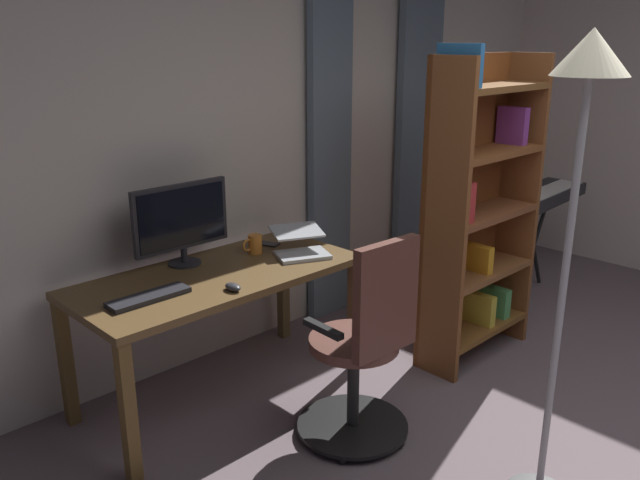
% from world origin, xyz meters
% --- Properties ---
extents(back_room_partition, '(5.85, 0.10, 2.86)m').
position_xyz_m(back_room_partition, '(0.00, -2.69, 1.43)').
color(back_room_partition, beige).
rests_on(back_room_partition, ground).
extents(curtain_left_panel, '(0.46, 0.06, 2.47)m').
position_xyz_m(curtain_left_panel, '(-1.31, -2.58, 1.23)').
color(curtain_left_panel, slate).
rests_on(curtain_left_panel, ground).
extents(curtain_right_panel, '(0.36, 0.06, 2.47)m').
position_xyz_m(curtain_right_panel, '(-0.35, -2.58, 1.23)').
color(curtain_right_panel, slate).
rests_on(curtain_right_panel, ground).
extents(desk, '(1.53, 0.71, 0.72)m').
position_xyz_m(desk, '(0.88, -2.18, 0.64)').
color(desk, brown).
rests_on(desk, ground).
extents(office_chair, '(0.56, 0.56, 1.06)m').
position_xyz_m(office_chair, '(0.64, -1.36, 0.48)').
color(office_chair, black).
rests_on(office_chair, ground).
extents(computer_monitor, '(0.57, 0.18, 0.45)m').
position_xyz_m(computer_monitor, '(0.93, -2.42, 0.98)').
color(computer_monitor, '#232328').
rests_on(computer_monitor, desk).
extents(computer_keyboard, '(0.40, 0.12, 0.02)m').
position_xyz_m(computer_keyboard, '(1.33, -2.11, 0.74)').
color(computer_keyboard, '#232328').
rests_on(computer_keyboard, desk).
extents(laptop, '(0.39, 0.40, 0.14)m').
position_xyz_m(laptop, '(0.37, -2.09, 0.78)').
color(laptop, '#B7BCC1').
rests_on(laptop, desk).
extents(computer_mouse, '(0.06, 0.10, 0.04)m').
position_xyz_m(computer_mouse, '(0.97, -1.92, 0.74)').
color(computer_mouse, '#333338').
rests_on(computer_mouse, desk).
extents(cell_phone_face_up, '(0.12, 0.16, 0.01)m').
position_xyz_m(cell_phone_face_up, '(0.39, -2.37, 0.73)').
color(cell_phone_face_up, '#333338').
rests_on(cell_phone_face_up, desk).
extents(mug_coffee, '(0.13, 0.08, 0.11)m').
position_xyz_m(mug_coffee, '(0.54, -2.29, 0.78)').
color(mug_coffee, orange).
rests_on(mug_coffee, desk).
extents(bookshelf, '(0.82, 0.30, 1.88)m').
position_xyz_m(bookshelf, '(-0.54, -1.54, 0.91)').
color(bookshelf, brown).
rests_on(bookshelf, ground).
extents(piano_keyboard, '(1.07, 0.39, 0.81)m').
position_xyz_m(piano_keyboard, '(-1.80, -1.77, 0.74)').
color(piano_keyboard, black).
rests_on(piano_keyboard, ground).
extents(floor_lamp, '(0.28, 0.28, 1.94)m').
position_xyz_m(floor_lamp, '(0.42, -0.53, 1.54)').
color(floor_lamp, black).
rests_on(floor_lamp, ground).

